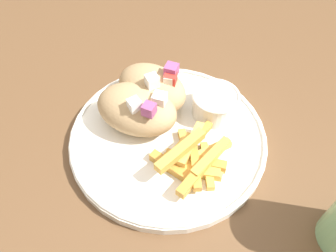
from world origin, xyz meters
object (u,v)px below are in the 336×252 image
object	(u,v)px
fries_pile	(192,158)
pita_sandwich_near	(137,109)
pita_sandwich_far	(152,88)
sauce_ramekin	(215,103)
plate	(168,136)

from	to	relation	value
fries_pile	pita_sandwich_near	bearing A→B (deg)	-164.35
pita_sandwich_far	fries_pile	bearing A→B (deg)	-28.61
pita_sandwich_far	sauce_ramekin	world-z (taller)	pita_sandwich_far
plate	pita_sandwich_far	world-z (taller)	pita_sandwich_far
fries_pile	pita_sandwich_far	bearing A→B (deg)	174.91
plate	pita_sandwich_near	bearing A→B (deg)	-148.12
fries_pile	sauce_ramekin	distance (m)	0.10
pita_sandwich_near	sauce_ramekin	world-z (taller)	pita_sandwich_near
pita_sandwich_near	pita_sandwich_far	distance (m)	0.05
plate	sauce_ramekin	bearing A→B (deg)	89.26
pita_sandwich_near	pita_sandwich_far	world-z (taller)	pita_sandwich_far
pita_sandwich_far	fries_pile	xyz separation A→B (m)	(0.12, -0.01, -0.02)
pita_sandwich_far	sauce_ramekin	distance (m)	0.10
sauce_ramekin	fries_pile	bearing A→B (deg)	-54.02
plate	sauce_ramekin	size ratio (longest dim) A/B	4.05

